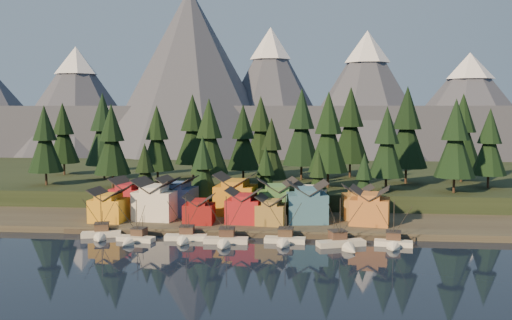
# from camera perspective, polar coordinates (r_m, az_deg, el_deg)

# --- Properties ---
(ground) EXTENTS (500.00, 500.00, 0.00)m
(ground) POSITION_cam_1_polar(r_m,az_deg,el_deg) (115.78, -3.15, -9.36)
(ground) COLOR black
(ground) RESTS_ON ground
(shore_strip) EXTENTS (400.00, 50.00, 1.50)m
(shore_strip) POSITION_cam_1_polar(r_m,az_deg,el_deg) (154.33, -0.90, -5.36)
(shore_strip) COLOR #373128
(shore_strip) RESTS_ON ground
(hillside) EXTENTS (420.00, 100.00, 6.00)m
(hillside) POSITION_cam_1_polar(r_m,az_deg,el_deg) (203.14, 0.68, -2.14)
(hillside) COLOR black
(hillside) RESTS_ON ground
(dock) EXTENTS (80.00, 4.00, 1.00)m
(dock) POSITION_cam_1_polar(r_m,az_deg,el_deg) (131.53, -2.06, -7.35)
(dock) COLOR #40392E
(dock) RESTS_ON ground
(mountain_ridge) EXTENTS (560.00, 190.00, 90.00)m
(mountain_ridge) POSITION_cam_1_polar(r_m,az_deg,el_deg) (325.01, 1.80, 4.73)
(mountain_ridge) COLOR #4D5263
(mountain_ridge) RESTS_ON ground
(boat_0) EXTENTS (9.43, 9.93, 10.87)m
(boat_0) POSITION_cam_1_polar(r_m,az_deg,el_deg) (133.74, -15.27, -6.62)
(boat_0) COLOR silver
(boat_0) RESTS_ON ground
(boat_1) EXTENTS (8.87, 9.38, 10.14)m
(boat_1) POSITION_cam_1_polar(r_m,az_deg,el_deg) (127.76, -12.13, -7.18)
(boat_1) COLOR beige
(boat_1) RESTS_ON ground
(boat_2) EXTENTS (9.58, 10.35, 10.66)m
(boat_2) POSITION_cam_1_polar(r_m,az_deg,el_deg) (126.98, -7.13, -7.15)
(boat_2) COLOR silver
(boat_2) RESTS_ON ground
(boat_3) EXTENTS (9.86, 10.70, 11.26)m
(boat_3) POSITION_cam_1_polar(r_m,az_deg,el_deg) (123.26, -3.09, -7.44)
(boat_3) COLOR beige
(boat_3) RESTS_ON ground
(boat_4) EXTENTS (9.22, 9.96, 11.01)m
(boat_4) POSITION_cam_1_polar(r_m,az_deg,el_deg) (123.71, 2.87, -7.39)
(boat_4) COLOR beige
(boat_4) RESTS_ON ground
(boat_5) EXTENTS (10.96, 11.35, 11.33)m
(boat_5) POSITION_cam_1_polar(r_m,az_deg,el_deg) (121.83, 8.72, -7.67)
(boat_5) COLOR beige
(boat_5) RESTS_ON ground
(boat_6) EXTENTS (8.43, 9.00, 10.71)m
(boat_6) POSITION_cam_1_polar(r_m,az_deg,el_deg) (124.26, 13.59, -7.46)
(boat_6) COLOR white
(boat_6) RESTS_ON ground
(house_front_0) EXTENTS (8.65, 8.24, 8.08)m
(house_front_0) POSITION_cam_1_polar(r_m,az_deg,el_deg) (143.80, -14.51, -4.29)
(house_front_0) COLOR orange
(house_front_0) RESTS_ON shore_strip
(house_front_1) EXTENTS (10.81, 10.47, 10.16)m
(house_front_1) POSITION_cam_1_polar(r_m,az_deg,el_deg) (144.00, -9.96, -3.75)
(house_front_1) COLOR silver
(house_front_1) RESTS_ON shore_strip
(house_front_2) EXTENTS (7.21, 7.27, 6.88)m
(house_front_2) POSITION_cam_1_polar(r_m,az_deg,el_deg) (137.82, -5.72, -4.83)
(house_front_2) COLOR maroon
(house_front_2) RESTS_ON shore_strip
(house_front_3) EXTENTS (8.65, 8.29, 8.26)m
(house_front_3) POSITION_cam_1_polar(r_m,az_deg,el_deg) (137.84, -1.22, -4.50)
(house_front_3) COLOR maroon
(house_front_3) RESTS_ON shore_strip
(house_front_4) EXTENTS (7.69, 8.15, 6.96)m
(house_front_4) POSITION_cam_1_polar(r_m,az_deg,el_deg) (136.03, 1.58, -4.92)
(house_front_4) COLOR olive
(house_front_4) RESTS_ON shore_strip
(house_front_5) EXTENTS (10.52, 9.78, 9.95)m
(house_front_5) POSITION_cam_1_polar(r_m,az_deg,el_deg) (138.65, 5.11, -4.08)
(house_front_5) COLOR #386986
(house_front_5) RESTS_ON shore_strip
(house_front_6) EXTENTS (10.36, 9.96, 9.00)m
(house_front_6) POSITION_cam_1_polar(r_m,az_deg,el_deg) (138.49, 11.31, -4.39)
(house_front_6) COLOR #BB6D30
(house_front_6) RESTS_ON shore_strip
(house_back_0) EXTENTS (10.17, 9.90, 9.44)m
(house_back_0) POSITION_cam_1_polar(r_m,az_deg,el_deg) (152.83, -12.43, -3.42)
(house_back_0) COLOR maroon
(house_back_0) RESTS_ON shore_strip
(house_back_1) EXTENTS (9.79, 9.89, 9.91)m
(house_back_1) POSITION_cam_1_polar(r_m,az_deg,el_deg) (148.59, -7.86, -3.49)
(house_back_1) COLOR #385185
(house_back_1) RESTS_ON shore_strip
(house_back_2) EXTENTS (10.96, 10.21, 10.76)m
(house_back_2) POSITION_cam_1_polar(r_m,az_deg,el_deg) (148.02, -2.04, -3.30)
(house_back_2) COLOR #C17D1B
(house_back_2) RESTS_ON shore_strip
(house_back_3) EXTENTS (11.13, 10.30, 9.80)m
(house_back_3) POSITION_cam_1_polar(r_m,az_deg,el_deg) (145.09, 2.05, -3.68)
(house_back_3) COLOR #488246
(house_back_3) RESTS_ON shore_strip
(house_back_4) EXTENTS (9.47, 9.17, 9.24)m
(house_back_4) POSITION_cam_1_polar(r_m,az_deg,el_deg) (145.63, 5.27, -3.78)
(house_back_4) COLOR beige
(house_back_4) RESTS_ON shore_strip
(house_back_5) EXTENTS (7.75, 7.83, 8.34)m
(house_back_5) POSITION_cam_1_polar(r_m,az_deg,el_deg) (144.97, 10.12, -4.08)
(house_back_5) COLOR olive
(house_back_5) RESTS_ON shore_strip
(tree_hill_0) EXTENTS (10.31, 10.31, 24.01)m
(tree_hill_0) POSITION_cam_1_polar(r_m,az_deg,el_deg) (181.18, -20.35, 1.75)
(tree_hill_0) COLOR #332319
(tree_hill_0) RESTS_ON hillside
(tree_hill_1) EXTENTS (12.00, 12.00, 27.97)m
(tree_hill_1) POSITION_cam_1_polar(r_m,az_deg,el_deg) (191.04, -15.03, 2.72)
(tree_hill_1) COLOR #332319
(tree_hill_1) RESTS_ON hillside
(tree_hill_2) EXTENTS (10.44, 10.44, 24.31)m
(tree_hill_2) POSITION_cam_1_polar(r_m,az_deg,el_deg) (168.95, -14.21, 1.75)
(tree_hill_2) COLOR #332319
(tree_hill_2) RESTS_ON hillside
(tree_hill_3) EXTENTS (10.29, 10.29, 23.96)m
(tree_hill_3) POSITION_cam_1_polar(r_m,az_deg,el_deg) (177.36, -9.86, 1.93)
(tree_hill_3) COLOR #332319
(tree_hill_3) RESTS_ON hillside
(tree_hill_4) EXTENTS (11.87, 11.87, 27.66)m
(tree_hill_4) POSITION_cam_1_polar(r_m,az_deg,el_deg) (189.94, -6.34, 2.80)
(tree_hill_4) COLOR #332319
(tree_hill_4) RESTS_ON hillside
(tree_hill_5) EXTENTS (11.12, 11.12, 25.90)m
(tree_hill_5) POSITION_cam_1_polar(r_m,az_deg,el_deg) (163.57, -4.70, 2.08)
(tree_hill_5) COLOR #332319
(tree_hill_5) RESTS_ON hillside
(tree_hill_6) EXTENTS (10.39, 10.39, 24.20)m
(tree_hill_6) POSITION_cam_1_polar(r_m,az_deg,el_deg) (177.25, -1.29, 2.05)
(tree_hill_6) COLOR #332319
(tree_hill_6) RESTS_ON hillside
(tree_hill_7) EXTENTS (8.75, 8.75, 20.39)m
(tree_hill_7) POSITION_cam_1_polar(r_m,az_deg,el_deg) (159.55, 1.55, 0.93)
(tree_hill_7) COLOR #332319
(tree_hill_7) RESTS_ON hillside
(tree_hill_8) EXTENTS (12.59, 12.59, 29.32)m
(tree_hill_8) POSITION_cam_1_polar(r_m,az_deg,el_deg) (182.88, 4.59, 3.01)
(tree_hill_8) COLOR #332319
(tree_hill_8) RESTS_ON hillside
(tree_hill_9) EXTENTS (12.00, 12.00, 27.94)m
(tree_hill_9) POSITION_cam_1_polar(r_m,az_deg,el_deg) (165.97, 7.25, 2.49)
(tree_hill_9) COLOR #332319
(tree_hill_9) RESTS_ON hillside
(tree_hill_10) EXTENTS (12.91, 12.91, 30.08)m
(tree_hill_10) POSITION_cam_1_polar(r_m,az_deg,el_deg) (191.27, 9.43, 3.18)
(tree_hill_10) COLOR #332319
(tree_hill_10) RESTS_ON hillside
(tree_hill_11) EXTENTS (10.14, 10.14, 23.61)m
(tree_hill_11) POSITION_cam_1_polar(r_m,az_deg,el_deg) (162.40, 12.94, 1.50)
(tree_hill_11) COLOR #332319
(tree_hill_11) RESTS_ON hillside
(tree_hill_12) EXTENTS (12.76, 12.76, 29.73)m
(tree_hill_12) POSITION_cam_1_polar(r_m,az_deg,el_deg) (179.20, 14.85, 2.87)
(tree_hill_12) COLOR #332319
(tree_hill_12) RESTS_ON hillside
(tree_hill_13) EXTENTS (11.04, 11.04, 25.72)m
(tree_hill_13) POSITION_cam_1_polar(r_m,az_deg,el_deg) (163.68, 19.31, 1.77)
(tree_hill_13) COLOR #332319
(tree_hill_13) RESTS_ON hillside
(tree_hill_14) EXTENTS (11.88, 11.88, 27.67)m
(tree_hill_14) POSITION_cam_1_polar(r_m,az_deg,el_deg) (188.82, 19.95, 2.51)
(tree_hill_14) COLOR #332319
(tree_hill_14) RESTS_ON hillside
(tree_hill_15) EXTENTS (11.67, 11.67, 27.19)m
(tree_hill_15) POSITION_cam_1_polar(r_m,az_deg,el_deg) (193.64, 0.48, 2.81)
(tree_hill_15) COLOR #332319
(tree_hill_15) RESTS_ON hillside
(tree_hill_16) EXTENTS (10.72, 10.72, 24.96)m
(tree_hill_16) POSITION_cam_1_polar(r_m,az_deg,el_deg) (207.21, -18.72, 2.35)
(tree_hill_16) COLOR #332319
(tree_hill_16) RESTS_ON hillside
(tree_hill_17) EXTENTS (9.91, 9.91, 23.08)m
(tree_hill_17) POSITION_cam_1_polar(r_m,az_deg,el_deg) (176.56, 22.31, 1.44)
(tree_hill_17) COLOR #332319
(tree_hill_17) RESTS_ON hillside
(tree_shore_0) EXTENTS (7.79, 7.79, 18.15)m
(tree_shore_0) POSITION_cam_1_polar(r_m,az_deg,el_deg) (158.31, -11.03, -1.28)
(tree_shore_0) COLOR #332319
(tree_shore_0) RESTS_ON shore_strip
(tree_shore_1) EXTENTS (8.64, 8.64, 20.13)m
(tree_shore_1) POSITION_cam_1_polar(r_m,az_deg,el_deg) (154.40, -5.34, -0.97)
(tree_shore_1) COLOR #332319
(tree_shore_1) RESTS_ON shore_strip
(tree_shore_2) EXTENTS (7.49, 7.49, 17.46)m
(tree_shore_2) POSITION_cam_1_polar(r_m,az_deg,el_deg) (152.29, 0.96, -1.58)
(tree_shore_2) COLOR #332319
(tree_shore_2) RESTS_ON shore_strip
(tree_shore_3) EXTENTS (7.18, 7.18, 16.72)m
(tree_shore_3) POSITION_cam_1_polar(r_m,az_deg,el_deg) (151.87, 6.24, -1.79)
(tree_shore_3) COLOR #332319
(tree_shore_3) RESTS_ON shore_strip
(tree_shore_4) EXTENTS (6.81, 6.81, 15.87)m
(tree_shore_4) POSITION_cam_1_polar(r_m,az_deg,el_deg) (152.56, 10.75, -1.99)
(tree_shore_4) COLOR #332319
(tree_shore_4) RESTS_ON shore_strip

